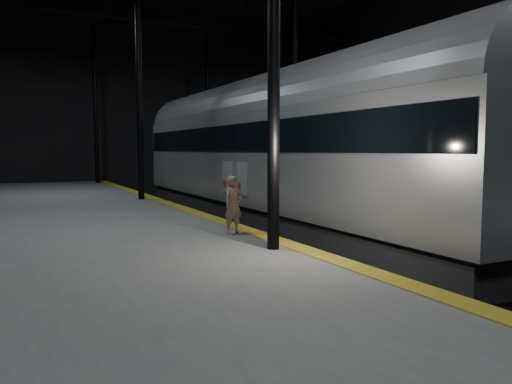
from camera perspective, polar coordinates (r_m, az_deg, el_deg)
ground at (r=16.27m, az=7.14°, el=-6.26°), size 44.00×44.00×0.00m
platform_left at (r=13.64m, az=-20.37°, el=-6.55°), size 9.00×43.80×1.00m
platform_right at (r=21.22m, az=24.35°, el=-2.69°), size 9.00×43.80×1.00m
tactile_strip at (r=14.59m, az=-3.56°, el=-3.51°), size 0.50×43.80×0.01m
track at (r=16.26m, az=7.14°, el=-6.02°), size 2.40×43.00×0.24m
train at (r=18.96m, az=1.46°, el=5.22°), size 3.26×21.78×5.82m
woman at (r=12.57m, az=-2.60°, el=-1.49°), size 0.61×0.48×1.47m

